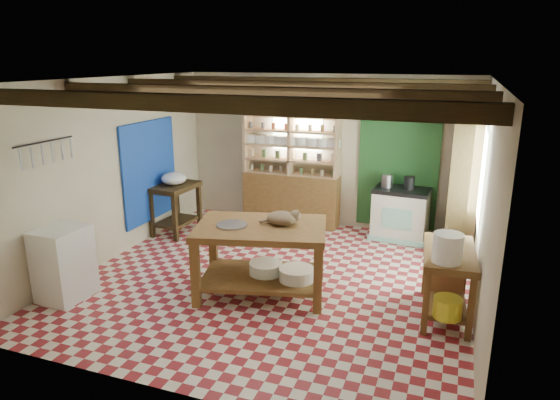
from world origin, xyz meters
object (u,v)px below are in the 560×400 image
(right_counter, at_px, (447,283))
(cat, at_px, (282,218))
(stove, at_px, (401,214))
(work_table, at_px, (261,259))
(white_cabinet, at_px, (64,263))
(prep_table, at_px, (176,209))

(right_counter, height_order, cat, cat)
(cat, bearing_deg, stove, 40.48)
(work_table, distance_m, white_cabinet, 2.40)
(stove, distance_m, prep_table, 3.71)
(prep_table, distance_m, cat, 2.88)
(white_cabinet, bearing_deg, cat, 26.14)
(right_counter, bearing_deg, work_table, -179.19)
(prep_table, bearing_deg, cat, -28.21)
(stove, relative_size, prep_table, 1.03)
(work_table, bearing_deg, prep_table, 129.89)
(stove, xyz_separation_m, prep_table, (-3.58, -0.98, -0.00))
(right_counter, relative_size, cat, 2.96)
(right_counter, bearing_deg, white_cabinet, -169.67)
(stove, distance_m, white_cabinet, 5.02)
(work_table, height_order, stove, work_table)
(stove, height_order, prep_table, stove)
(stove, xyz_separation_m, white_cabinet, (-3.60, -3.51, 0.03))
(cat, bearing_deg, white_cabinet, 179.20)
(work_table, height_order, right_counter, work_table)
(stove, bearing_deg, prep_table, -160.14)
(cat, bearing_deg, work_table, -178.69)
(prep_table, relative_size, right_counter, 0.76)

